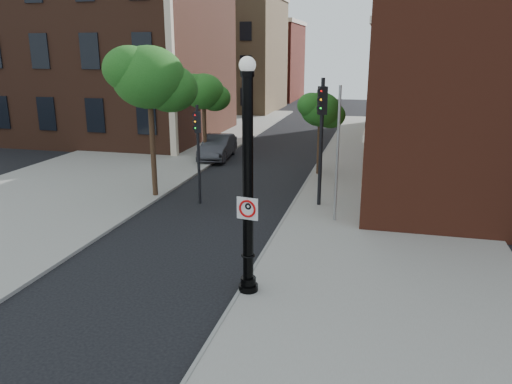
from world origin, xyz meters
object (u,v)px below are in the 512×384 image
(parked_car, at_px, (218,147))
(traffic_signal_left, at_px, (198,138))
(lamppost, at_px, (248,192))
(no_parking_sign, at_px, (247,208))
(traffic_signal_right, at_px, (322,122))

(parked_car, distance_m, traffic_signal_left, 9.78)
(lamppost, height_order, parked_car, lamppost)
(lamppost, relative_size, parked_car, 1.41)
(lamppost, xyz_separation_m, no_parking_sign, (0.03, -0.16, -0.40))
(traffic_signal_left, relative_size, traffic_signal_right, 0.79)
(traffic_signal_right, bearing_deg, parked_car, 108.03)
(parked_car, xyz_separation_m, traffic_signal_left, (2.22, -9.27, 2.16))
(traffic_signal_left, height_order, traffic_signal_right, traffic_signal_right)
(parked_car, bearing_deg, traffic_signal_left, -81.42)
(traffic_signal_right, bearing_deg, lamppost, -118.69)
(no_parking_sign, height_order, traffic_signal_left, traffic_signal_left)
(lamppost, distance_m, traffic_signal_right, 8.57)
(lamppost, height_order, traffic_signal_left, lamppost)
(no_parking_sign, bearing_deg, parked_car, 119.94)
(no_parking_sign, distance_m, traffic_signal_right, 8.77)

